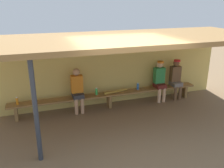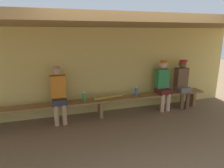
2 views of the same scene
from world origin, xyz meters
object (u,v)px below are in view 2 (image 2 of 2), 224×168
at_px(bench, 100,102).
at_px(player_in_blue, 163,83).
at_px(player_near_post, 59,93).
at_px(water_bottle_green, 84,96).
at_px(water_bottle_clear, 136,91).
at_px(baseball_bat, 109,97).
at_px(player_with_sunglasses, 182,81).

xyz_separation_m(bench, player_in_blue, (1.76, 0.00, 0.36)).
xyz_separation_m(bench, player_near_post, (-0.98, 0.00, 0.34)).
bearing_deg(water_bottle_green, water_bottle_clear, 0.36).
xyz_separation_m(player_near_post, water_bottle_green, (0.59, 0.03, -0.17)).
height_order(player_in_blue, water_bottle_clear, player_in_blue).
height_order(water_bottle_clear, water_bottle_green, water_bottle_clear).
bearing_deg(baseball_bat, player_with_sunglasses, -8.79).
height_order(player_in_blue, player_near_post, player_in_blue).
xyz_separation_m(water_bottle_green, baseball_bat, (0.61, -0.04, -0.07)).
relative_size(player_with_sunglasses, water_bottle_green, 6.13).
height_order(player_with_sunglasses, player_near_post, player_with_sunglasses).
bearing_deg(player_with_sunglasses, player_near_post, -179.99).
relative_size(water_bottle_clear, baseball_bat, 0.29).
relative_size(water_bottle_clear, water_bottle_green, 1.04).
bearing_deg(water_bottle_clear, bench, -177.34).
bearing_deg(water_bottle_clear, baseball_bat, -176.59).
distance_m(player_near_post, baseball_bat, 1.23).
xyz_separation_m(water_bottle_clear, baseball_bat, (-0.78, -0.05, -0.08)).
relative_size(water_bottle_green, baseball_bat, 0.28).
xyz_separation_m(player_with_sunglasses, player_near_post, (-3.36, -0.00, -0.02)).
bearing_deg(baseball_bat, water_bottle_clear, -5.47).
relative_size(player_with_sunglasses, player_in_blue, 1.00).
bearing_deg(player_with_sunglasses, baseball_bat, -179.91).
bearing_deg(player_near_post, player_in_blue, 0.01).
bearing_deg(baseball_bat, water_bottle_green, 167.62).
relative_size(bench, water_bottle_green, 27.35).
relative_size(player_near_post, water_bottle_green, 6.08).
bearing_deg(water_bottle_green, player_near_post, -176.64).
height_order(water_bottle_green, baseball_bat, water_bottle_green).
xyz_separation_m(player_near_post, baseball_bat, (1.20, -0.00, -0.24)).
xyz_separation_m(player_with_sunglasses, baseball_bat, (-2.16, -0.00, -0.25)).
height_order(bench, player_with_sunglasses, player_with_sunglasses).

